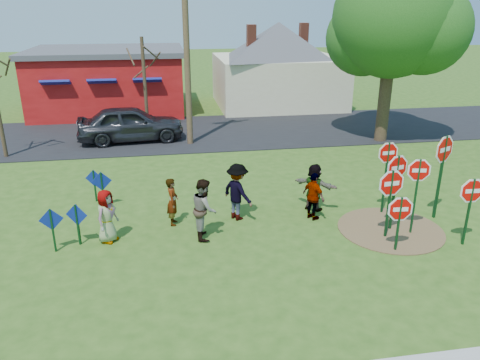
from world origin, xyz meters
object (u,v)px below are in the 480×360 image
Objects in this scene: leafy_tree at (396,24)px; stop_sign_a at (391,189)px; stop_sign_b at (387,160)px; suv at (131,123)px; person_a at (107,216)px; utility_pole at (186,42)px; stop_sign_d at (443,156)px; person_b at (173,202)px; stop_sign_c at (418,179)px.

stop_sign_a is at bearing -115.02° from leafy_tree.
leafy_tree reaches higher than stop_sign_b.
suv is at bearing 171.14° from leafy_tree.
person_a is at bearing -145.52° from leafy_tree.
stop_sign_b is 0.28× the size of utility_pole.
utility_pole is at bearing 13.30° from person_a.
stop_sign_d is 1.90× the size of person_b.
suv is at bearing 137.93° from stop_sign_c.
stop_sign_d is 14.85m from suv.
stop_sign_b is 13.35m from suv.
stop_sign_a is 1.47× the size of person_b.
person_b is at bearing -143.83° from leafy_tree.
stop_sign_a is 0.88× the size of stop_sign_b.
stop_sign_d reaches higher than stop_sign_a.
person_b is (1.91, 0.83, -0.03)m from person_a.
utility_pole is (-5.10, 10.84, 3.35)m from stop_sign_a.
leafy_tree is at bearing -24.99° from person_a.
suv is at bearing 16.23° from person_b.
stop_sign_d is at bearing -27.15° from stop_sign_b.
person_a is at bearing 153.58° from stop_sign_d.
utility_pole is at bearing 117.24° from stop_sign_b.
stop_sign_d is at bearing -59.95° from person_a.
stop_sign_c is 1.56× the size of person_a.
person_a is 10.69m from suv.
person_a is 1.04× the size of person_b.
person_a is (-10.30, 0.09, -1.29)m from stop_sign_d.
leafy_tree is (9.69, -1.01, 0.76)m from utility_pole.
stop_sign_d reaches higher than suv.
person_b is 9.88m from utility_pole.
person_a is at bearing -175.52° from stop_sign_c.
person_b is 0.18× the size of leafy_tree.
stop_sign_c is 0.48× the size of suv.
utility_pole is 9.77m from leafy_tree.
stop_sign_d is (2.18, 1.01, 0.55)m from stop_sign_a.
person_b is at bearing -97.12° from utility_pole.
stop_sign_b is 1.03× the size of stop_sign_c.
stop_sign_b is at bearing -57.98° from utility_pole.
stop_sign_a is at bearing -150.99° from suv.
stop_sign_b reaches higher than person_b.
stop_sign_a reaches higher than person_a.
stop_sign_d is at bearing -53.48° from utility_pole.
utility_pole is (2.87, -0.94, 3.97)m from suv.
utility_pole reaches higher than suv.
suv is at bearing 29.75° from person_a.
stop_sign_b is 1.60× the size of person_a.
stop_sign_d is 1.82× the size of person_a.
stop_sign_c is at bearing -86.90° from stop_sign_b.
person_b is at bearing 147.81° from stop_sign_d.
stop_sign_a is 2.46m from stop_sign_d.
stop_sign_c is at bearing -60.94° from utility_pole.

